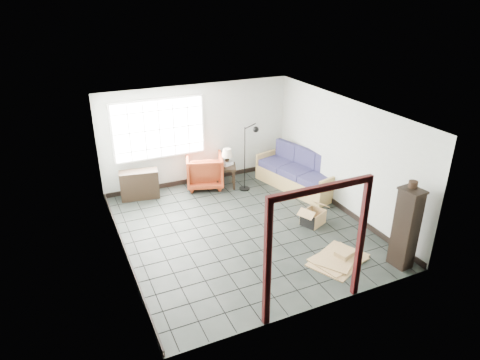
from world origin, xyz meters
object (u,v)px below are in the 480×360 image
futon_sofa (299,174)px  armchair (205,169)px  tall_shelf (406,228)px  side_table (225,170)px

futon_sofa → armchair: 2.45m
futon_sofa → tall_shelf: size_ratio=1.54×
tall_shelf → futon_sofa: bearing=84.2°
armchair → tall_shelf: 5.26m
futon_sofa → side_table: size_ratio=3.58×
side_table → futon_sofa: bearing=-25.8°
futon_sofa → side_table: futon_sofa is taller
armchair → tall_shelf: (2.12, -4.80, 0.33)m
side_table → tall_shelf: 4.84m
futon_sofa → armchair: bearing=138.9°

